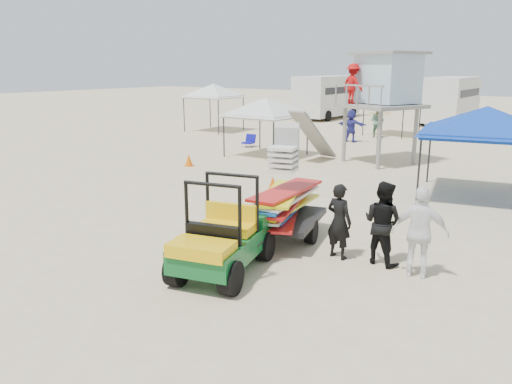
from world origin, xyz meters
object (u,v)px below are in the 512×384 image
Objects in this scene: man_left at (339,221)px; lifeguard_tower at (382,83)px; utility_cart at (221,230)px; surf_trailer at (286,199)px; canopy_blue at (488,111)px.

lifeguard_tower reaches higher than man_left.
utility_cart reaches higher than man_left.
surf_trailer is (0.00, 2.33, 0.11)m from utility_cart.
surf_trailer is at bearing 89.88° from utility_cart.
canopy_blue is at bearing -91.14° from man_left.
surf_trailer is 1.73× the size of man_left.
lifeguard_tower is at bearing 141.80° from canopy_blue.
utility_cart is 13.32m from lifeguard_tower.
utility_cart is 0.65× the size of canopy_blue.
utility_cart is 0.96× the size of surf_trailer.
lifeguard_tower is (-3.61, 10.89, 2.50)m from man_left.
man_left is 7.39m from canopy_blue.
canopy_blue reaches higher than man_left.
utility_cart is 0.61× the size of lifeguard_tower.
canopy_blue is (2.80, 9.07, 1.80)m from utility_cart.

